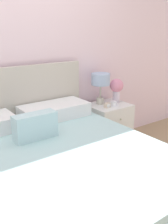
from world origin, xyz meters
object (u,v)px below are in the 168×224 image
alarm_clock (107,105)px  bed (52,179)px  nightstand (108,127)px  table_lamp (101,81)px  teacup (113,104)px  flower_vase (117,88)px

alarm_clock → bed: bearing=-152.0°
nightstand → table_lamp: size_ratio=1.56×
bed → teacup: bed is taller
table_lamp → alarm_clock: 0.31m
bed → nightstand: bearing=29.3°
bed → flower_vase: size_ratio=6.44×
nightstand → table_lamp: (-0.06, 0.09, 0.58)m
bed → flower_vase: (1.33, 0.69, 0.45)m
teacup → alarm_clock: alarm_clock is taller
table_lamp → nightstand: bearing=-53.1°
nightstand → flower_vase: size_ratio=1.97×
nightstand → flower_vase: flower_vase is taller
bed → alarm_clock: size_ratio=28.41×
bed → nightstand: (1.18, 0.66, -0.03)m
teacup → alarm_clock: (-0.11, -0.02, 0.00)m
teacup → flower_vase: bearing=35.7°
bed → nightstand: bed is taller
flower_vase → alarm_clock: flower_vase is taller
teacup → alarm_clock: bearing=-172.1°
alarm_clock → teacup: bearing=7.9°
bed → table_lamp: 1.45m
table_lamp → alarm_clock: (-0.03, -0.17, -0.26)m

